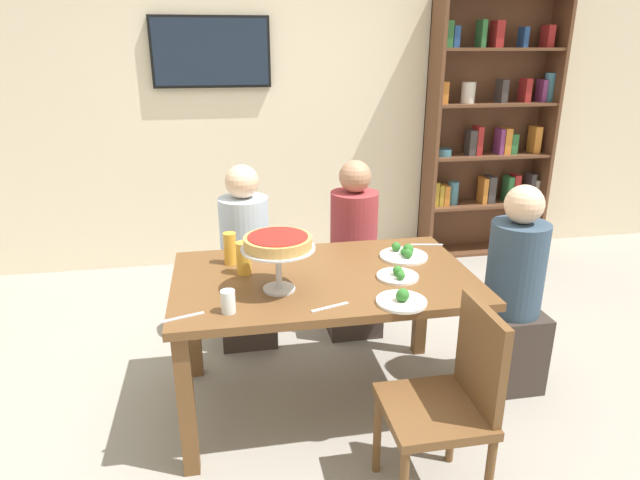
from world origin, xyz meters
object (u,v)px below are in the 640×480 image
bookshelf (489,130)px  television (211,52)px  salad_plate_near_diner (398,275)px  cutlery_fork_near (330,307)px  beer_glass_amber_tall (244,258)px  deep_dish_pizza_stand (278,245)px  dining_table (324,293)px  diner_far_left (246,269)px  cutlery_fork_far (427,245)px  beer_glass_amber_short (230,248)px  water_glass_clear_near (228,302)px  salad_plate_spare (402,300)px  salad_plate_far_diner (404,254)px  cutlery_knife_near (183,317)px  diner_head_east (511,304)px  chair_near_right (451,397)px  diner_far_right (353,261)px

bookshelf → television: 2.42m
salad_plate_near_diner → cutlery_fork_near: size_ratio=1.14×
salad_plate_near_diner → beer_glass_amber_tall: (-0.73, 0.19, 0.07)m
beer_glass_amber_tall → deep_dish_pizza_stand: bearing=-56.4°
dining_table → diner_far_left: 0.84m
bookshelf → cutlery_fork_far: bookshelf is taller
bookshelf → beer_glass_amber_short: bookshelf is taller
water_glass_clear_near → television: bearing=90.4°
salad_plate_spare → dining_table: bearing=127.6°
salad_plate_far_diner → cutlery_knife_near: size_ratio=1.42×
diner_far_left → cutlery_fork_near: 1.16m
diner_head_east → cutlery_knife_near: size_ratio=6.39×
chair_near_right → salad_plate_near_diner: size_ratio=4.26×
deep_dish_pizza_stand → salad_plate_far_diner: 0.79m
cutlery_fork_far → cutlery_knife_near: bearing=37.4°
television → diner_far_right: 2.03m
chair_near_right → salad_plate_spare: (-0.11, 0.35, 0.27)m
diner_head_east → cutlery_fork_far: 0.55m
television → beer_glass_amber_short: size_ratio=5.47×
diner_head_east → cutlery_fork_near: 1.15m
dining_table → diner_head_east: 1.05m
chair_near_right → dining_table: bearing=28.4°
chair_near_right → salad_plate_far_diner: (0.08, 0.87, 0.27)m
bookshelf → salad_plate_far_diner: (-1.38, -1.85, -0.35)m
diner_far_right → beer_glass_amber_tall: 1.03m
television → deep_dish_pizza_stand: 2.39m
cutlery_fork_near → cutlery_knife_near: bearing=160.6°
dining_table → beer_glass_amber_tall: 0.43m
diner_far_right → salad_plate_far_diner: 0.66m
deep_dish_pizza_stand → diner_far_left: bearing=97.5°
deep_dish_pizza_stand → salad_plate_far_diner: deep_dish_pizza_stand is taller
diner_far_left → dining_table: bearing=25.2°
cutlery_fork_far → salad_plate_spare: bearing=72.4°
television → diner_head_east: 2.89m
salad_plate_far_diner → beer_glass_amber_tall: size_ratio=1.56×
water_glass_clear_near → dining_table: bearing=33.5°
beer_glass_amber_tall → cutlery_fork_far: bearing=12.0°
beer_glass_amber_tall → water_glass_clear_near: beer_glass_amber_tall is taller
dining_table → water_glass_clear_near: water_glass_clear_near is taller
chair_near_right → deep_dish_pizza_stand: size_ratio=2.57×
diner_head_east → cutlery_fork_far: size_ratio=6.39×
beer_glass_amber_tall → water_glass_clear_near: (-0.09, -0.41, -0.03)m
beer_glass_amber_tall → cutlery_fork_near: beer_glass_amber_tall is taller
television → bookshelf: bearing=-2.3°
water_glass_clear_near → salad_plate_far_diner: bearing=26.8°
beer_glass_amber_short → deep_dish_pizza_stand: bearing=-60.3°
television → cutlery_knife_near: (-0.17, -2.44, -1.01)m
diner_head_east → salad_plate_spare: size_ratio=5.12×
bookshelf → water_glass_clear_near: bearing=-134.9°
bookshelf → water_glass_clear_near: size_ratio=22.08×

